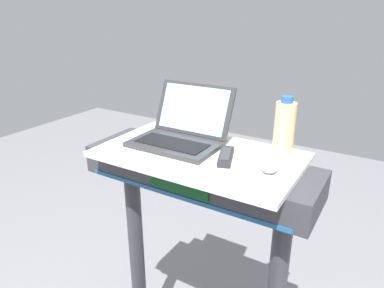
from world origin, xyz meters
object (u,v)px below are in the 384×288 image
object	(u,v)px
computer_mouse	(269,166)
water_bottle	(284,131)
laptop	(181,132)
tv_remote	(226,156)

from	to	relation	value
computer_mouse	water_bottle	bearing A→B (deg)	69.49
computer_mouse	laptop	bearing A→B (deg)	152.85
laptop	tv_remote	bearing A→B (deg)	-12.15
water_bottle	tv_remote	size ratio (longest dim) A/B	1.37
water_bottle	computer_mouse	bearing A→B (deg)	-92.77
laptop	water_bottle	size ratio (longest dim) A/B	1.49
computer_mouse	tv_remote	world-z (taller)	computer_mouse
computer_mouse	tv_remote	xyz separation A→B (m)	(-0.16, 0.01, -0.01)
computer_mouse	water_bottle	xyz separation A→B (m)	(0.01, 0.11, 0.09)
computer_mouse	tv_remote	bearing A→B (deg)	159.00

